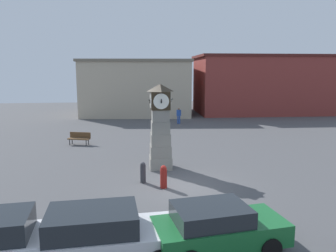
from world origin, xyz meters
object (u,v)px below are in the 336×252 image
at_px(bollard_mid_row, 164,177).
at_px(car_near_tower, 101,234).
at_px(bench, 79,138).
at_px(clock_tower, 160,129).
at_px(car_by_building, 217,227).
at_px(pedestrian_by_cars, 179,115).
at_px(bollard_near_tower, 143,172).

height_order(bollard_mid_row, car_near_tower, car_near_tower).
height_order(bollard_mid_row, bench, bollard_mid_row).
bearing_deg(clock_tower, bollard_mid_row, -92.93).
relative_size(clock_tower, car_near_tower, 1.00).
xyz_separation_m(car_by_building, bench, (-6.21, 15.21, -0.21)).
relative_size(car_near_tower, pedestrian_by_cars, 2.83).
height_order(clock_tower, car_by_building, clock_tower).
distance_m(bench, pedestrian_by_cars, 12.32).
height_order(bollard_near_tower, pedestrian_by_cars, pedestrian_by_cars).
bearing_deg(car_by_building, clock_tower, 95.77).
xyz_separation_m(bollard_near_tower, car_near_tower, (-1.46, -6.38, 0.24)).
relative_size(bollard_near_tower, car_by_building, 0.25).
height_order(bollard_near_tower, car_by_building, car_by_building).
xyz_separation_m(bollard_near_tower, bollard_mid_row, (0.91, -0.83, 0.02)).
bearing_deg(bollard_near_tower, bollard_mid_row, -42.36).
bearing_deg(bollard_mid_row, car_near_tower, -113.14).
bearing_deg(car_by_building, bollard_near_tower, 107.13).
bearing_deg(bollard_near_tower, car_near_tower, -102.89).
bearing_deg(bench, pedestrian_by_cars, 45.06).
relative_size(bollard_near_tower, bench, 0.61).
height_order(car_by_building, bench, car_by_building).
distance_m(clock_tower, bench, 8.63).
distance_m(bollard_near_tower, car_near_tower, 6.55).
relative_size(car_near_tower, bench, 2.77).
distance_m(car_by_building, pedestrian_by_cars, 24.06).
bearing_deg(car_by_building, car_near_tower, -178.96).
relative_size(car_by_building, pedestrian_by_cars, 2.51).
height_order(bench, pedestrian_by_cars, pedestrian_by_cars).
xyz_separation_m(bollard_near_tower, car_by_building, (1.95, -6.32, 0.21)).
bearing_deg(car_near_tower, bollard_mid_row, 66.86).
height_order(car_near_tower, car_by_building, car_near_tower).
bearing_deg(pedestrian_by_cars, bollard_mid_row, -100.81).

